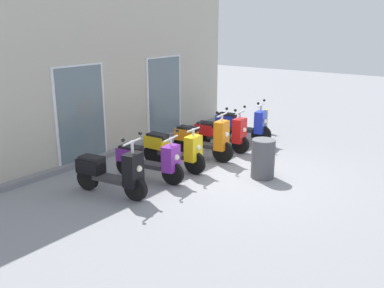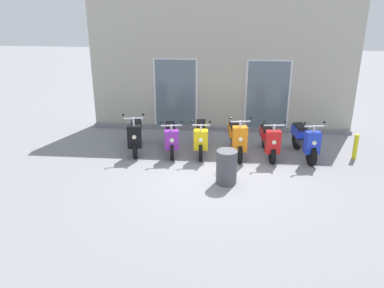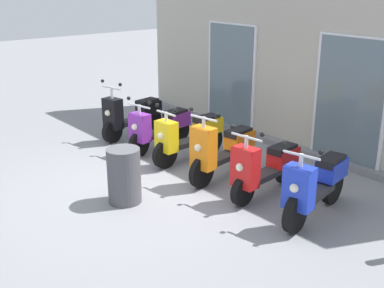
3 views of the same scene
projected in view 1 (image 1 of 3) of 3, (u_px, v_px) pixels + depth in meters
ground_plane at (233, 175)px, 9.27m from camera, size 40.00×40.00×0.00m
storefront_facade at (121, 71)px, 10.68m from camera, size 8.33×0.50×4.17m
scooter_black at (112, 172)px, 8.05m from camera, size 0.66×1.61×1.27m
scooter_purple at (149, 159)px, 8.83m from camera, size 0.67×1.63×1.11m
scooter_yellow at (174, 149)px, 9.49m from camera, size 0.54×1.67×1.13m
scooter_orange at (204, 139)px, 10.18m from camera, size 0.61×1.60×1.28m
scooter_red at (222, 133)px, 10.92m from camera, size 0.61×1.56×1.19m
scooter_blue at (242, 125)px, 11.63m from camera, size 0.67×1.67×1.21m
curb_bollard at (266, 121)px, 12.71m from camera, size 0.12×0.12×0.70m
trash_bin at (263, 159)px, 9.00m from camera, size 0.50×0.50×0.84m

